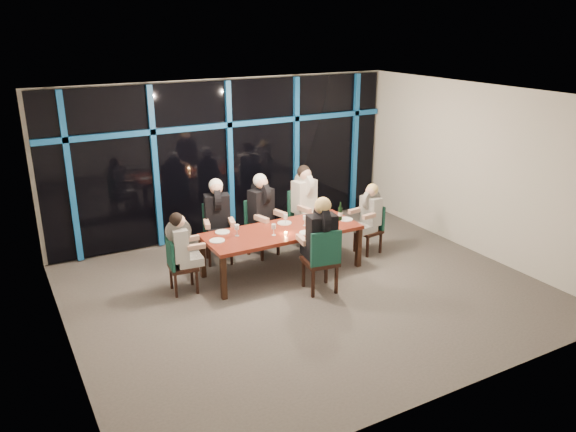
{
  "coord_description": "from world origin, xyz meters",
  "views": [
    {
      "loc": [
        -4.09,
        -6.79,
        4.0
      ],
      "look_at": [
        0.0,
        0.6,
        1.05
      ],
      "focal_mm": 35.0,
      "sensor_mm": 36.0,
      "label": 1
    }
  ],
  "objects": [
    {
      "name": "dining_table",
      "position": [
        0.0,
        0.8,
        0.68
      ],
      "size": [
        2.6,
        1.0,
        0.75
      ],
      "color": "maroon",
      "rests_on": "ground"
    },
    {
      "name": "plate_near_mid",
      "position": [
        0.27,
        0.47,
        0.76
      ],
      "size": [
        0.24,
        0.24,
        0.01
      ],
      "primitive_type": "cylinder",
      "color": "white",
      "rests_on": "dining_table"
    },
    {
      "name": "chair_far_left",
      "position": [
        -0.75,
        1.78,
        0.57
      ],
      "size": [
        0.57,
        0.57,
        1.01
      ],
      "rotation": [
        0.0,
        0.0,
        -0.25
      ],
      "color": "black",
      "rests_on": "ground"
    },
    {
      "name": "plate_end_left",
      "position": [
        -1.13,
        0.85,
        0.76
      ],
      "size": [
        0.24,
        0.24,
        0.01
      ],
      "primitive_type": "cylinder",
      "color": "white",
      "rests_on": "dining_table"
    },
    {
      "name": "wine_glass_c",
      "position": [
        0.43,
        0.79,
        0.88
      ],
      "size": [
        0.07,
        0.07,
        0.17
      ],
      "color": "white",
      "rests_on": "dining_table"
    },
    {
      "name": "chair_end_left",
      "position": [
        -1.76,
        0.91,
        0.49
      ],
      "size": [
        0.45,
        0.45,
        0.89
      ],
      "rotation": [
        0.0,
        0.0,
        1.48
      ],
      "color": "black",
      "rests_on": "ground"
    },
    {
      "name": "wine_glass_b",
      "position": [
        0.17,
        0.99,
        0.88
      ],
      "size": [
        0.07,
        0.07,
        0.18
      ],
      "color": "silver",
      "rests_on": "dining_table"
    },
    {
      "name": "chair_near_mid",
      "position": [
        0.17,
        -0.18,
        0.59
      ],
      "size": [
        0.56,
        0.56,
        1.05
      ],
      "rotation": [
        0.0,
        0.0,
        2.99
      ],
      "color": "black",
      "rests_on": "ground"
    },
    {
      "name": "diner_end_left",
      "position": [
        -1.69,
        0.9,
        0.85
      ],
      "size": [
        0.57,
        0.46,
        0.86
      ],
      "rotation": [
        0.0,
        0.0,
        1.48
      ],
      "color": "black",
      "rests_on": "ground"
    },
    {
      "name": "plate_far_left",
      "position": [
        -0.91,
        1.16,
        0.76
      ],
      "size": [
        0.24,
        0.24,
        0.01
      ],
      "primitive_type": "cylinder",
      "color": "white",
      "rests_on": "dining_table"
    },
    {
      "name": "chair_end_right",
      "position": [
        1.83,
        0.79,
        0.49
      ],
      "size": [
        0.46,
        0.46,
        0.88
      ],
      "rotation": [
        0.0,
        0.0,
        4.85
      ],
      "color": "black",
      "rests_on": "ground"
    },
    {
      "name": "wine_glass_d",
      "position": [
        -0.76,
        0.9,
        0.89
      ],
      "size": [
        0.07,
        0.07,
        0.19
      ],
      "color": "silver",
      "rests_on": "dining_table"
    },
    {
      "name": "plate_end_right",
      "position": [
        1.2,
        0.7,
        0.76
      ],
      "size": [
        0.24,
        0.24,
        0.01
      ],
      "primitive_type": "cylinder",
      "color": "white",
      "rests_on": "dining_table"
    },
    {
      "name": "tea_light",
      "position": [
        -0.04,
        0.61,
        0.76
      ],
      "size": [
        0.05,
        0.05,
        0.03
      ],
      "primitive_type": "cylinder",
      "color": "#FBAD4B",
      "rests_on": "dining_table"
    },
    {
      "name": "room",
      "position": [
        0.0,
        0.0,
        2.02
      ],
      "size": [
        7.04,
        7.0,
        3.02
      ],
      "color": "#5D5652",
      "rests_on": "ground"
    },
    {
      "name": "plate_far_right",
      "position": [
        1.06,
        1.12,
        0.76
      ],
      "size": [
        0.24,
        0.24,
        0.01
      ],
      "primitive_type": "cylinder",
      "color": "white",
      "rests_on": "dining_table"
    },
    {
      "name": "chair_far_mid",
      "position": [
        0.02,
        1.68,
        0.57
      ],
      "size": [
        0.58,
        0.58,
        1.02
      ],
      "rotation": [
        0.0,
        0.0,
        0.25
      ],
      "color": "black",
      "rests_on": "ground"
    },
    {
      "name": "wine_glass_e",
      "position": [
        0.83,
        0.88,
        0.88
      ],
      "size": [
        0.07,
        0.07,
        0.18
      ],
      "color": "silver",
      "rests_on": "dining_table"
    },
    {
      "name": "chair_far_right",
      "position": [
        0.95,
        1.76,
        0.58
      ],
      "size": [
        0.56,
        0.56,
        1.03
      ],
      "rotation": [
        0.0,
        0.0,
        0.18
      ],
      "color": "black",
      "rests_on": "ground"
    },
    {
      "name": "window_wall",
      "position": [
        0.01,
        2.93,
        1.55
      ],
      "size": [
        6.86,
        0.43,
        2.94
      ],
      "color": "black",
      "rests_on": "ground"
    },
    {
      "name": "diner_far_mid",
      "position": [
        0.04,
        1.6,
        0.97
      ],
      "size": [
        0.58,
        0.69,
        0.99
      ],
      "rotation": [
        0.0,
        0.0,
        0.25
      ],
      "color": "black",
      "rests_on": "ground"
    },
    {
      "name": "water_pitcher",
      "position": [
        0.73,
        0.6,
        0.86
      ],
      "size": [
        0.13,
        0.12,
        0.21
      ],
      "rotation": [
        0.0,
        0.0,
        0.41
      ],
      "color": "silver",
      "rests_on": "dining_table"
    },
    {
      "name": "diner_far_right",
      "position": [
        0.97,
        1.68,
        0.99
      ],
      "size": [
        0.56,
        0.68,
        1.01
      ],
      "rotation": [
        0.0,
        0.0,
        0.18
      ],
      "color": "silver",
      "rests_on": "ground"
    },
    {
      "name": "wine_bottle",
      "position": [
        1.09,
        0.72,
        0.88
      ],
      "size": [
        0.07,
        0.07,
        0.33
      ],
      "rotation": [
        0.0,
        0.0,
        -0.06
      ],
      "color": "black",
      "rests_on": "dining_table"
    },
    {
      "name": "diner_near_mid",
      "position": [
        0.19,
        -0.09,
        1.0
      ],
      "size": [
        0.56,
        0.69,
        1.02
      ],
      "rotation": [
        0.0,
        0.0,
        2.99
      ],
      "color": "black",
      "rests_on": "ground"
    },
    {
      "name": "diner_far_left",
      "position": [
        -0.77,
        1.7,
        0.97
      ],
      "size": [
        0.58,
        0.68,
        0.99
      ],
      "rotation": [
        0.0,
        0.0,
        -0.25
      ],
      "color": "black",
      "rests_on": "ground"
    },
    {
      "name": "wine_glass_a",
      "position": [
        -0.24,
        0.64,
        0.89
      ],
      "size": [
        0.07,
        0.07,
        0.19
      ],
      "color": "silver",
      "rests_on": "dining_table"
    },
    {
      "name": "plate_far_mid",
      "position": [
        0.18,
        1.05,
        0.76
      ],
      "size": [
        0.24,
        0.24,
        0.01
      ],
      "primitive_type": "cylinder",
      "color": "white",
      "rests_on": "dining_table"
    },
    {
      "name": "diner_end_right",
      "position": [
        1.75,
        0.78,
        0.84
      ],
      "size": [
        0.57,
        0.47,
        0.86
      ],
      "rotation": [
        0.0,
        0.0,
        4.85
      ],
      "color": "black",
      "rests_on": "ground"
    }
  ]
}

